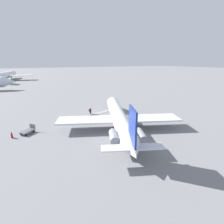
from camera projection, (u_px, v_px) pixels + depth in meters
ground_plane at (118, 126)px, 30.16m from camera, size 600.00×600.00×0.00m
airplane_main at (119, 117)px, 28.83m from camera, size 25.29×19.78×6.24m
airplane_far_left at (5, 75)px, 101.33m from camera, size 38.75×29.53×10.08m
boarding_stairs at (96, 114)px, 35.72m from camera, size 2.54×4.08×1.60m
passenger at (90, 111)px, 35.48m from camera, size 0.45×0.57×1.74m
luggage_cart at (28, 131)px, 27.00m from camera, size 2.23×2.40×1.22m
suitcase at (12, 136)px, 25.43m from camera, size 0.40×0.29×0.88m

